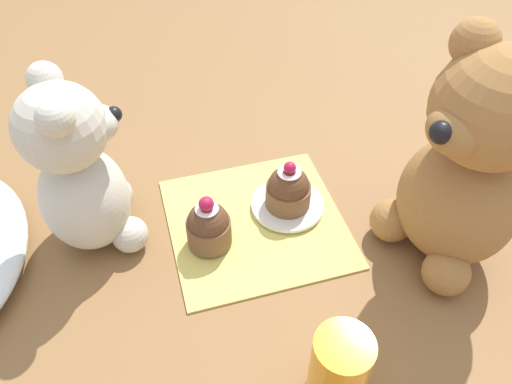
% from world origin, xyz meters
% --- Properties ---
extents(ground_plane, '(4.00, 4.00, 0.00)m').
position_xyz_m(ground_plane, '(0.00, 0.00, 0.00)').
color(ground_plane, olive).
extents(knitted_placemat, '(0.21, 0.21, 0.01)m').
position_xyz_m(knitted_placemat, '(0.00, 0.00, 0.00)').
color(knitted_placemat, '#E0D166').
rests_on(knitted_placemat, ground_plane).
extents(teddy_bear_cream, '(0.13, 0.12, 0.22)m').
position_xyz_m(teddy_bear_cream, '(0.04, 0.19, 0.10)').
color(teddy_bear_cream, beige).
rests_on(teddy_bear_cream, ground_plane).
extents(teddy_bear_tan, '(0.16, 0.15, 0.27)m').
position_xyz_m(teddy_bear_tan, '(-0.10, -0.20, 0.13)').
color(teddy_bear_tan, '#A3703D').
rests_on(teddy_bear_tan, ground_plane).
extents(cupcake_near_cream_bear, '(0.05, 0.05, 0.07)m').
position_xyz_m(cupcake_near_cream_bear, '(-0.02, 0.06, 0.03)').
color(cupcake_near_cream_bear, brown).
rests_on(cupcake_near_cream_bear, knitted_placemat).
extents(saucer_plate, '(0.09, 0.09, 0.01)m').
position_xyz_m(saucer_plate, '(0.01, -0.05, 0.01)').
color(saucer_plate, white).
rests_on(saucer_plate, knitted_placemat).
extents(cupcake_near_tan_bear, '(0.06, 0.06, 0.07)m').
position_xyz_m(cupcake_near_tan_bear, '(0.01, -0.05, 0.04)').
color(cupcake_near_tan_bear, brown).
rests_on(cupcake_near_tan_bear, saucer_plate).
extents(juice_glass, '(0.05, 0.05, 0.09)m').
position_xyz_m(juice_glass, '(-0.22, -0.01, 0.04)').
color(juice_glass, orange).
rests_on(juice_glass, ground_plane).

